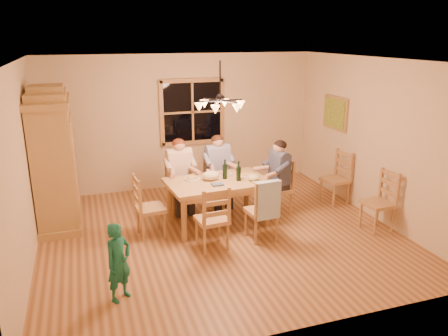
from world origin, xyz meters
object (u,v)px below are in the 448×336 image
object	(u,v)px
chandelier	(220,104)
adult_slate_man	(279,168)
adult_plaid_man	(218,162)
chair_end_right	(277,197)
chair_spare_front	(377,212)
chair_far_left	(180,195)
chair_near_left	(212,229)
chair_spare_back	(334,187)
armoire	(55,163)
chair_far_right	(218,190)
chair_near_right	(261,220)
wine_bottle_b	(239,171)
child	(119,262)
adult_woman	(179,166)
wine_bottle_a	(225,169)
chair_end_left	(151,217)
dining_table	(218,187)

from	to	relation	value
chandelier	adult_slate_man	size ratio (longest dim) A/B	0.88
adult_plaid_man	chair_end_right	bearing A→B (deg)	136.64
chair_spare_front	adult_slate_man	bearing A→B (deg)	44.57
chair_far_left	chair_near_left	xyz separation A→B (m)	(0.13, -1.54, 0.00)
adult_plaid_man	chair_spare_back	distance (m)	2.25
armoire	chair_spare_back	world-z (taller)	armoire
chair_far_right	chair_near_right	distance (m)	1.55
chair_far_right	chandelier	bearing A→B (deg)	69.56
chair_near_left	wine_bottle_b	size ratio (longest dim) A/B	3.00
chair_near_left	child	distance (m)	1.70
adult_slate_man	child	bearing A→B (deg)	117.26
adult_plaid_man	wine_bottle_b	size ratio (longest dim) A/B	2.65
chair_far_left	adult_woman	distance (m)	0.54
wine_bottle_a	chair_far_left	bearing A→B (deg)	132.44
chair_end_left	adult_slate_man	distance (m)	2.34
armoire	chair_far_left	xyz separation A→B (m)	(2.03, -0.13, -0.75)
chair_spare_back	wine_bottle_a	bearing A→B (deg)	83.46
chair_near_left	wine_bottle_a	world-z (taller)	wine_bottle_a
dining_table	wine_bottle_a	distance (m)	0.31
chair_far_right	chair_near_right	size ratio (longest dim) A/B	1.00
chair_near_right	chair_spare_front	distance (m)	1.92
chair_far_left	chair_near_left	size ratio (longest dim) A/B	1.00
chair_far_left	dining_table	bearing A→B (deg)	117.90
chandelier	chair_end_right	distance (m)	2.21
dining_table	chair_end_right	bearing A→B (deg)	4.72
chair_end_right	chair_spare_front	world-z (taller)	same
chair_near_right	adult_woman	world-z (taller)	adult_woman
chair_spare_front	chair_near_right	bearing A→B (deg)	78.06
chandelier	wine_bottle_a	xyz separation A→B (m)	(0.23, 0.47, -1.15)
chandelier	armoire	xyz separation A→B (m)	(-2.42, 1.27, -1.02)
wine_bottle_b	chair_spare_front	bearing A→B (deg)	-24.60
chair_far_right	wine_bottle_a	bearing A→B (deg)	76.79
chair_end_right	wine_bottle_b	distance (m)	1.04
wine_bottle_a	child	world-z (taller)	wine_bottle_a
chair_far_left	child	xyz separation A→B (m)	(-1.29, -2.45, 0.19)
dining_table	adult_woman	bearing A→B (deg)	122.61
dining_table	chair_end_right	distance (m)	1.19
adult_woman	wine_bottle_b	bearing A→B (deg)	128.80
chair_near_left	chair_end_right	bearing A→B (deg)	26.57
chair_end_right	adult_plaid_man	size ratio (longest dim) A/B	1.13
adult_plaid_man	wine_bottle_a	world-z (taller)	adult_plaid_man
chair_end_left	wine_bottle_a	distance (m)	1.43
dining_table	wine_bottle_b	size ratio (longest dim) A/B	5.19
chair_near_right	chair_spare_front	world-z (taller)	same
chair_near_right	adult_slate_man	size ratio (longest dim) A/B	1.13
chair_end_right	adult_slate_man	distance (m)	0.54
chair_near_left	adult_woman	distance (m)	1.64
adult_plaid_man	chair_spare_front	distance (m)	2.85
adult_plaid_man	adult_slate_man	size ratio (longest dim) A/B	1.00
chair_end_right	chair_spare_front	size ratio (longest dim) A/B	1.00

